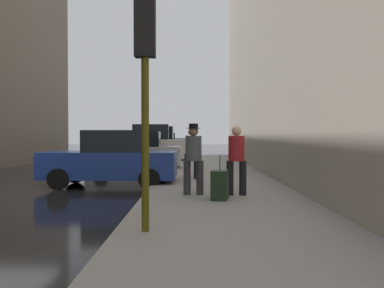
{
  "coord_description": "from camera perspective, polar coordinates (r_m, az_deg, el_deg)",
  "views": [
    {
      "loc": [
        5.23,
        -11.85,
        1.66
      ],
      "look_at": [
        5.18,
        7.53,
        1.22
      ],
      "focal_mm": 40.0,
      "sensor_mm": 36.0,
      "label": 1
    }
  ],
  "objects": [
    {
      "name": "sidewalk",
      "position": [
        11.98,
        3.85,
        -6.31
      ],
      "size": [
        4.0,
        40.0,
        0.15
      ],
      "primitive_type": "cube",
      "color": "gray",
      "rests_on": "ground_plane"
    },
    {
      "name": "rolling_suitcase",
      "position": [
        9.94,
        3.86,
        -5.46
      ],
      "size": [
        0.46,
        0.62,
        1.04
      ],
      "color": "black",
      "rests_on": "sidewalk"
    },
    {
      "name": "parked_black_suv",
      "position": [
        31.47,
        -4.58,
        0.14
      ],
      "size": [
        4.62,
        2.09,
        2.25
      ],
      "color": "black",
      "rests_on": "ground_plane"
    },
    {
      "name": "parked_white_van",
      "position": [
        25.42,
        -5.7,
        -0.13
      ],
      "size": [
        4.67,
        2.2,
        2.25
      ],
      "color": "silver",
      "rests_on": "ground_plane"
    },
    {
      "name": "pedestrian_with_beanie",
      "position": [
        10.65,
        0.32,
        -1.52
      ],
      "size": [
        0.5,
        0.4,
        1.78
      ],
      "color": "#333338",
      "rests_on": "sidewalk"
    },
    {
      "name": "pedestrian_in_tan_coat",
      "position": [
        14.49,
        0.08,
        -0.9
      ],
      "size": [
        0.53,
        0.47,
        1.71
      ],
      "color": "black",
      "rests_on": "sidewalk"
    },
    {
      "name": "ground_plane",
      "position": [
        13.05,
        -23.62,
        -6.12
      ],
      "size": [
        120.0,
        120.0,
        0.0
      ],
      "primitive_type": "plane",
      "color": "black"
    },
    {
      "name": "parked_silver_sedan",
      "position": [
        19.75,
        -7.38,
        -1.07
      ],
      "size": [
        4.22,
        2.11,
        1.79
      ],
      "color": "#B7BABF",
      "rests_on": "ground_plane"
    },
    {
      "name": "parked_dark_green_sedan",
      "position": [
        37.25,
        -3.85,
        0.04
      ],
      "size": [
        4.24,
        2.13,
        1.79
      ],
      "color": "#193828",
      "rests_on": "ground_plane"
    },
    {
      "name": "pedestrian_in_red_jacket",
      "position": [
        10.64,
        6.07,
        -1.7
      ],
      "size": [
        0.5,
        0.41,
        1.71
      ],
      "color": "black",
      "rests_on": "sidewalk"
    },
    {
      "name": "parked_blue_sedan",
      "position": [
        13.89,
        -10.58,
        -2.07
      ],
      "size": [
        4.23,
        2.11,
        1.79
      ],
      "color": "navy",
      "rests_on": "ground_plane"
    },
    {
      "name": "traffic_light",
      "position": [
        6.76,
        -6.15,
        10.66
      ],
      "size": [
        0.32,
        0.32,
        3.6
      ],
      "color": "#514C0F",
      "rests_on": "sidewalk"
    },
    {
      "name": "fire_hydrant",
      "position": [
        16.77,
        -2.53,
        -2.69
      ],
      "size": [
        0.42,
        0.22,
        0.7
      ],
      "color": "red",
      "rests_on": "sidewalk"
    }
  ]
}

